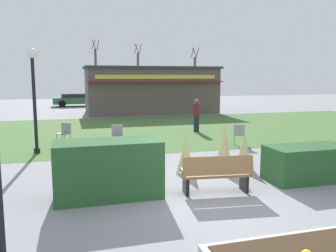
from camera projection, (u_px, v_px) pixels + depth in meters
name	position (u px, v px, depth m)	size (l,w,h in m)	color
ground_plane	(208.00, 202.00, 7.86)	(80.00, 80.00, 0.00)	gray
lawn_patch	(128.00, 130.00, 18.36)	(36.00, 12.00, 0.01)	#446B33
park_bench	(216.00, 174.00, 8.37)	(1.75, 0.72, 0.95)	olive
hedge_left	(108.00, 169.00, 8.12)	(2.44, 1.10, 1.33)	#28562B
hedge_right	(309.00, 163.00, 9.48)	(2.29, 1.10, 0.94)	#28562B
ornamental_grass_behind_left	(186.00, 157.00, 10.06)	(0.57, 0.57, 1.00)	#D1BC7F
ornamental_grass_behind_right	(224.00, 148.00, 10.39)	(0.54, 0.54, 1.39)	#D1BC7F
ornamental_grass_behind_center	(244.00, 152.00, 10.59)	(0.56, 0.56, 1.07)	#D1BC7F
lamppost_mid	(34.00, 87.00, 12.53)	(0.36, 0.36, 3.80)	black
trash_bin	(321.00, 161.00, 9.90)	(0.52, 0.52, 0.85)	#2D4233
food_kiosk	(151.00, 90.00, 27.39)	(10.13, 5.06, 3.56)	#594C47
cafe_chair_west	(117.00, 134.00, 13.90)	(0.49, 0.49, 0.89)	gray
cafe_chair_east	(239.00, 133.00, 14.17)	(0.60, 0.60, 0.89)	gray
cafe_chair_center	(65.00, 132.00, 14.56)	(0.61, 0.61, 0.89)	gray
person_strolling	(197.00, 115.00, 17.76)	(0.34, 0.34, 1.69)	#23232D
parked_car_west_slot	(75.00, 99.00, 33.37)	(4.32, 2.29, 1.20)	#2D6638
parked_car_center_slot	(125.00, 99.00, 34.68)	(4.30, 2.24, 1.20)	#B7BABF
tree_left_bg	(138.00, 75.00, 42.54)	(0.91, 0.96, 6.71)	brown
tree_right_bg	(195.00, 78.00, 40.44)	(0.91, 0.96, 6.11)	brown
tree_center_bg	(96.00, 74.00, 40.37)	(0.91, 0.96, 7.02)	brown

